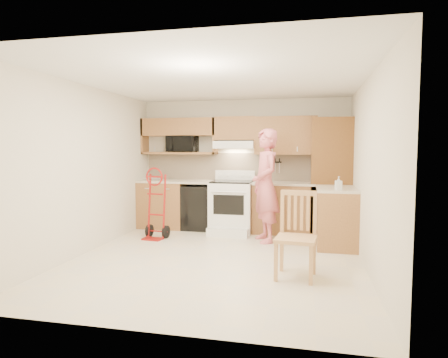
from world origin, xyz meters
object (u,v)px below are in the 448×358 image
(microwave, at_px, (182,144))
(hand_truck, at_px, (155,207))
(person, at_px, (266,186))
(dining_chair, at_px, (296,235))
(range, at_px, (231,202))

(microwave, xyz_separation_m, hand_truck, (-0.15, -1.09, -1.09))
(microwave, distance_m, person, 2.08)
(person, height_order, hand_truck, person)
(person, distance_m, dining_chair, 1.89)
(dining_chair, bearing_deg, hand_truck, 153.39)
(person, relative_size, dining_chair, 1.81)
(microwave, height_order, dining_chair, microwave)
(range, xyz_separation_m, dining_chair, (1.25, -2.31, -0.05))
(range, xyz_separation_m, hand_truck, (-1.20, -0.76, -0.01))
(person, bearing_deg, dining_chair, -6.94)
(range, bearing_deg, dining_chair, -61.61)
(person, height_order, dining_chair, person)
(range, height_order, hand_truck, range)
(dining_chair, bearing_deg, range, 124.16)
(hand_truck, bearing_deg, person, 13.04)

